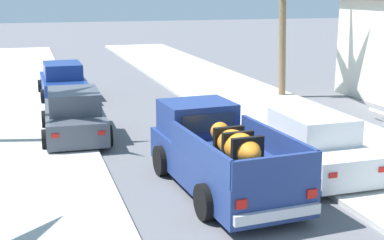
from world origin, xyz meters
The scene contains 8 objects.
sidewalk_left centered at (-4.67, 12.00, 0.06)m, with size 4.83×60.00×0.12m, color beige.
sidewalk_right centered at (4.67, 12.00, 0.06)m, with size 4.83×60.00×0.12m, color beige.
curb_left centered at (-3.65, 12.00, 0.05)m, with size 0.16×60.00×0.10m, color silver.
curb_right centered at (3.65, 12.00, 0.05)m, with size 0.16×60.00×0.10m, color silver.
pickup_truck centered at (0.11, 8.14, 0.81)m, with size 2.45×5.32×1.80m.
car_left_near centered at (-2.72, 13.71, 0.71)m, with size 2.13×4.30×1.54m.
car_right_near centered at (2.75, 8.61, 0.71)m, with size 2.07×4.28×1.54m.
car_left_mid centered at (-2.60, 20.50, 0.71)m, with size 2.07×4.28×1.54m.
Camera 1 is at (-4.02, -3.21, 4.53)m, focal length 50.65 mm.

